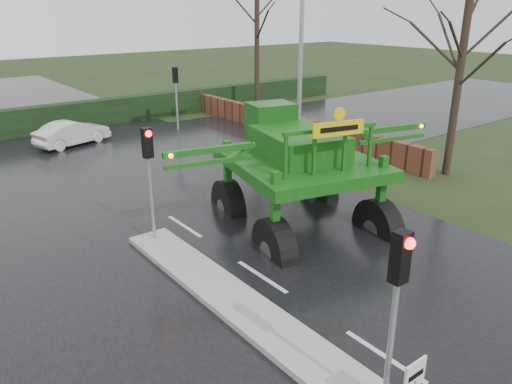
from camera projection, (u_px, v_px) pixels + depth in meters
ground at (384, 357)px, 10.06m from camera, size 140.00×140.00×0.00m
road_main at (156, 208)px, 17.48m from camera, size 14.00×80.00×0.02m
road_cross at (93, 167)px, 21.94m from camera, size 80.00×12.00×0.02m
median_island at (244, 309)px, 11.52m from camera, size 1.20×10.00×0.16m
hedge_row at (39, 120)px, 27.62m from camera, size 44.00×0.90×1.50m
brick_wall at (276, 122)px, 27.74m from camera, size 0.40×20.00×1.20m
traffic_signal_near at (397, 287)px, 7.67m from camera, size 0.26×0.33×3.52m
traffic_signal_mid at (149, 161)px, 13.98m from camera, size 0.26×0.33×3.52m
traffic_signal_far at (176, 84)px, 27.73m from camera, size 0.26×0.33×3.52m
street_light_right at (296, 23)px, 21.57m from camera, size 3.85×0.30×10.00m
tree_right_near at (463, 46)px, 19.29m from camera, size 5.60×5.60×9.64m
tree_right_far at (257, 9)px, 30.83m from camera, size 7.00×7.00×12.05m
crop_sprayer at (272, 170)px, 13.75m from camera, size 8.91×6.48×5.09m
white_sedan at (74, 145)px, 25.48m from camera, size 3.99×2.30×1.24m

